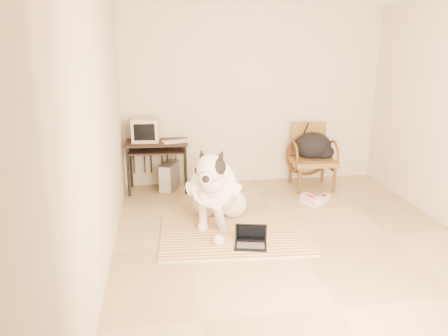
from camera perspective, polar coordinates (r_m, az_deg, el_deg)
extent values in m
plane|color=#9E8861|center=(5.10, 8.88, -9.34)|extent=(4.50, 4.50, 0.00)
plane|color=beige|center=(6.83, 3.78, 9.26)|extent=(4.50, 0.00, 4.50)
plane|color=beige|center=(2.70, 24.31, -3.55)|extent=(4.50, 0.00, 4.50)
plane|color=beige|center=(4.49, -15.58, 4.88)|extent=(0.00, 4.50, 4.50)
cube|color=#C65028|center=(4.74, 1.93, -11.12)|extent=(1.72, 0.37, 0.02)
cube|color=#377F3F|center=(4.97, 1.58, -9.73)|extent=(1.72, 0.37, 0.02)
cube|color=#573E79|center=(5.21, 1.26, -8.46)|extent=(1.72, 0.37, 0.02)
cube|color=gold|center=(5.44, 0.97, -7.31)|extent=(1.72, 0.37, 0.02)
cube|color=#C4BC95|center=(5.68, 0.70, -6.25)|extent=(1.72, 0.37, 0.02)
sphere|color=silver|center=(5.67, -2.31, -4.47)|extent=(0.36, 0.36, 0.36)
sphere|color=silver|center=(5.61, 1.15, -4.68)|extent=(0.36, 0.36, 0.36)
ellipsoid|color=silver|center=(5.62, -0.61, -4.36)|extent=(0.44, 0.40, 0.36)
ellipsoid|color=silver|center=(5.34, -1.04, -2.72)|extent=(0.68, 0.92, 0.78)
cylinder|color=white|center=(5.35, -1.01, -2.67)|extent=(0.72, 0.83, 0.71)
sphere|color=silver|center=(5.07, -1.54, -1.72)|extent=(0.30, 0.30, 0.30)
sphere|color=silver|center=(4.90, -1.81, -0.06)|extent=(0.33, 0.33, 0.33)
ellipsoid|color=black|center=(4.89, -1.24, 0.15)|extent=(0.26, 0.29, 0.24)
cylinder|color=silver|center=(4.78, -2.15, -1.12)|extent=(0.18, 0.21, 0.14)
sphere|color=black|center=(4.70, -2.39, -1.47)|extent=(0.08, 0.08, 0.08)
cone|color=black|center=(4.96, -2.88, 1.66)|extent=(0.17, 0.20, 0.21)
cone|color=black|center=(4.92, -0.43, 1.55)|extent=(0.18, 0.18, 0.21)
torus|color=silver|center=(5.03, -1.59, -1.18)|extent=(0.32, 0.23, 0.26)
cylinder|color=silver|center=(5.20, -2.78, -5.46)|extent=(0.14, 0.17, 0.50)
cylinder|color=silver|center=(5.04, -0.56, -6.54)|extent=(0.23, 0.45, 0.50)
sphere|color=silver|center=(5.25, -2.82, -7.68)|extent=(0.13, 0.13, 0.13)
sphere|color=silver|center=(4.90, -0.71, -9.46)|extent=(0.13, 0.13, 0.13)
cone|color=black|center=(5.97, -0.25, -4.64)|extent=(0.09, 0.49, 0.13)
cube|color=black|center=(4.87, 3.50, -10.11)|extent=(0.40, 0.32, 0.02)
cube|color=#454547|center=(4.85, 3.50, -10.05)|extent=(0.32, 0.21, 0.00)
cube|color=black|center=(4.89, 3.54, -8.38)|extent=(0.36, 0.16, 0.23)
cube|color=black|center=(4.88, 3.54, -8.39)|extent=(0.32, 0.14, 0.20)
cube|color=black|center=(6.50, -8.80, 3.30)|extent=(0.93, 0.54, 0.03)
cube|color=black|center=(6.48, -8.75, 2.20)|extent=(0.82, 0.44, 0.02)
cylinder|color=black|center=(6.43, -12.41, -0.55)|extent=(0.04, 0.04, 0.73)
cylinder|color=black|center=(6.83, -12.06, 0.49)|extent=(0.04, 0.04, 0.73)
cylinder|color=black|center=(6.39, -5.01, -0.32)|extent=(0.04, 0.04, 0.73)
cylinder|color=black|center=(6.80, -5.10, 0.71)|extent=(0.04, 0.04, 0.73)
cube|color=#B2A78C|center=(6.53, -10.19, 4.94)|extent=(0.41, 0.39, 0.34)
cube|color=black|center=(6.35, -10.36, 4.62)|extent=(0.30, 0.04, 0.24)
cube|color=#B2A78C|center=(6.42, -6.32, 3.47)|extent=(0.41, 0.24, 0.03)
cube|color=#454547|center=(6.67, -7.13, -1.07)|extent=(0.32, 0.47, 0.42)
cube|color=#BDBDC2|center=(6.47, -7.74, -1.65)|extent=(0.17, 0.07, 0.39)
cube|color=olive|center=(6.78, 11.48, 0.94)|extent=(0.66, 0.64, 0.07)
cylinder|color=#3A250F|center=(6.76, 11.50, 1.30)|extent=(0.59, 0.59, 0.04)
cube|color=olive|center=(6.97, 10.93, 3.91)|extent=(0.55, 0.07, 0.48)
cylinder|color=#3A250F|center=(6.53, 9.85, -1.68)|extent=(0.05, 0.05, 0.39)
cylinder|color=#3A250F|center=(7.01, 8.69, -0.35)|extent=(0.05, 0.05, 0.39)
cylinder|color=#3A250F|center=(6.69, 14.19, -1.50)|extent=(0.05, 0.05, 0.39)
cylinder|color=#3A250F|center=(7.16, 12.76, -0.21)|extent=(0.05, 0.05, 0.39)
ellipsoid|color=black|center=(6.75, 11.52, 2.85)|extent=(0.56, 0.46, 0.41)
ellipsoid|color=black|center=(6.77, 12.77, 2.06)|extent=(0.35, 0.29, 0.24)
cube|color=white|center=(6.21, 11.24, -4.50)|extent=(0.24, 0.35, 0.03)
cube|color=#9B9BA1|center=(6.19, 11.26, -4.11)|extent=(0.23, 0.34, 0.10)
cube|color=#A21615|center=(6.18, 11.29, -3.73)|extent=(0.11, 0.17, 0.02)
cube|color=white|center=(6.33, 12.80, -4.21)|extent=(0.27, 0.26, 0.02)
cube|color=#9B9BA1|center=(6.32, 12.83, -3.90)|extent=(0.26, 0.25, 0.08)
cube|color=#A21615|center=(6.31, 12.85, -3.60)|extent=(0.13, 0.12, 0.02)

